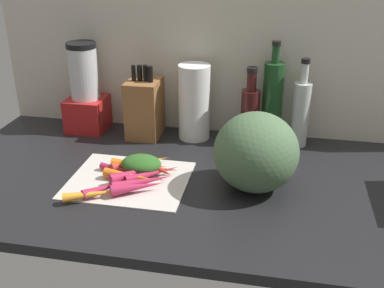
{
  "coord_description": "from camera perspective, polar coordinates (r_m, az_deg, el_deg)",
  "views": [
    {
      "loc": [
        15.73,
        -119.58,
        66.91
      ],
      "look_at": [
        -6.54,
        -5.74,
        13.66
      ],
      "focal_mm": 43.33,
      "sensor_mm": 36.0,
      "label": 1
    }
  ],
  "objects": [
    {
      "name": "knife_block",
      "position": [
        1.64,
        -5.86,
        4.45
      ],
      "size": [
        11.15,
        13.93,
        26.03
      ],
      "color": "brown",
      "rests_on": "ground_plane"
    },
    {
      "name": "carrot_6",
      "position": [
        1.41,
        -6.55,
        -2.68
      ],
      "size": [
        17.31,
        4.28,
        3.38
      ],
      "primitive_type": "cone",
      "rotation": [
        0.0,
        1.57,
        0.05
      ],
      "color": "orange",
      "rests_on": "cutting_board"
    },
    {
      "name": "bottle_1",
      "position": [
        1.6,
        9.84,
        5.15
      ],
      "size": [
        6.94,
        6.94,
        35.21
      ],
      "color": "#19421E",
      "rests_on": "ground_plane"
    },
    {
      "name": "carrot_greens_pile",
      "position": [
        1.4,
        -6.25,
        -2.44
      ],
      "size": [
        12.16,
        9.35,
        5.14
      ],
      "primitive_type": "ellipsoid",
      "color": "#2D6023",
      "rests_on": "cutting_board"
    },
    {
      "name": "carrot_10",
      "position": [
        1.32,
        -10.58,
        -5.3
      ],
      "size": [
        11.39,
        11.57,
        2.66
      ],
      "primitive_type": "cone",
      "rotation": [
        0.0,
        1.57,
        0.8
      ],
      "color": "#B2264C",
      "rests_on": "cutting_board"
    },
    {
      "name": "carrot_8",
      "position": [
        1.29,
        -12.01,
        -6.03
      ],
      "size": [
        15.99,
        9.63,
        2.64
      ],
      "primitive_type": "cone",
      "rotation": [
        0.0,
        1.57,
        0.46
      ],
      "color": "orange",
      "rests_on": "cutting_board"
    },
    {
      "name": "carrot_11",
      "position": [
        1.42,
        -9.15,
        -3.0
      ],
      "size": [
        11.54,
        3.95,
        2.11
      ],
      "primitive_type": "cone",
      "rotation": [
        0.0,
        1.57,
        -0.17
      ],
      "color": "#B2264C",
      "rests_on": "cutting_board"
    },
    {
      "name": "carrot_4",
      "position": [
        1.3,
        -6.78,
        -5.26
      ],
      "size": [
        14.4,
        9.8,
        3.27
      ],
      "primitive_type": "cone",
      "rotation": [
        0.0,
        1.57,
        0.49
      ],
      "color": "#B2264C",
      "rests_on": "cutting_board"
    },
    {
      "name": "blender_appliance",
      "position": [
        1.72,
        -12.96,
        6.09
      ],
      "size": [
        13.66,
        13.66,
        32.26
      ],
      "color": "red",
      "rests_on": "ground_plane"
    },
    {
      "name": "carrot_9",
      "position": [
        1.37,
        -4.86,
        -3.62
      ],
      "size": [
        14.72,
        13.02,
        2.59
      ],
      "primitive_type": "cone",
      "rotation": [
        0.0,
        1.57,
        0.7
      ],
      "color": "#B2264C",
      "rests_on": "cutting_board"
    },
    {
      "name": "carrot_5",
      "position": [
        1.37,
        -7.46,
        -3.65
      ],
      "size": [
        12.04,
        12.23,
        3.54
      ],
      "primitive_type": "cone",
      "rotation": [
        0.0,
        1.57,
        0.8
      ],
      "color": "#B2264C",
      "rests_on": "cutting_board"
    },
    {
      "name": "paper_towel_roll",
      "position": [
        1.61,
        0.28,
        5.17
      ],
      "size": [
        10.93,
        10.93,
        26.39
      ],
      "primitive_type": "cylinder",
      "color": "white",
      "rests_on": "ground_plane"
    },
    {
      "name": "carrot_2",
      "position": [
        1.39,
        -4.71,
        -3.09
      ],
      "size": [
        14.81,
        4.43,
        2.94
      ],
      "primitive_type": "cone",
      "rotation": [
        0.0,
        1.57,
        0.1
      ],
      "color": "red",
      "rests_on": "cutting_board"
    },
    {
      "name": "wall_back",
      "position": [
        1.63,
        5.35,
        11.47
      ],
      "size": [
        170.0,
        3.0,
        60.0
      ],
      "primitive_type": "cube",
      "color": "beige",
      "rests_on": "ground_plane"
    },
    {
      "name": "carrot_7",
      "position": [
        1.36,
        -7.4,
        -4.0
      ],
      "size": [
        17.65,
        4.89,
        2.95
      ],
      "primitive_type": "cone",
      "rotation": [
        0.0,
        1.57,
        -0.11
      ],
      "color": "orange",
      "rests_on": "cutting_board"
    },
    {
      "name": "cutting_board",
      "position": [
        1.38,
        -7.74,
        -4.34
      ],
      "size": [
        34.64,
        29.11,
        0.8
      ],
      "primitive_type": "cube",
      "color": "beige",
      "rests_on": "ground_plane"
    },
    {
      "name": "carrot_0",
      "position": [
        1.45,
        -6.08,
        -2.13
      ],
      "size": [
        16.54,
        10.52,
        2.03
      ],
      "primitive_type": "cone",
      "rotation": [
        0.0,
        1.57,
        0.51
      ],
      "color": "orange",
      "rests_on": "cutting_board"
    },
    {
      "name": "ground_plane",
      "position": [
        1.39,
        3.12,
        -4.94
      ],
      "size": [
        170.0,
        80.0,
        3.0
      ],
      "primitive_type": "cube",
      "color": "black"
    },
    {
      "name": "carrot_3",
      "position": [
        1.32,
        -6.14,
        -4.64
      ],
      "size": [
        16.35,
        12.48,
        3.31
      ],
      "primitive_type": "cone",
      "rotation": [
        0.0,
        1.57,
        0.59
      ],
      "color": "#B2264C",
      "rests_on": "cutting_board"
    },
    {
      "name": "carrot_12",
      "position": [
        1.44,
        -7.45,
        -2.28
      ],
      "size": [
        11.37,
        10.87,
        2.7
      ],
      "primitive_type": "cone",
      "rotation": [
        0.0,
        1.57,
        0.75
      ],
      "color": "red",
      "rests_on": "cutting_board"
    },
    {
      "name": "carrot_1",
      "position": [
        1.39,
        -4.18,
        -3.01
      ],
      "size": [
        11.31,
        9.45,
        3.6
      ],
      "primitive_type": "cone",
      "rotation": [
        0.0,
        1.57,
        -0.61
      ],
      "color": "red",
      "rests_on": "cutting_board"
    },
    {
      "name": "bottle_0",
      "position": [
        1.59,
        7.15,
        3.77
      ],
      "size": [
        6.38,
        6.38,
        26.83
      ],
      "color": "#471919",
      "rests_on": "ground_plane"
    },
    {
      "name": "winter_squash",
      "position": [
        1.3,
        7.89,
        -1.01
      ],
      "size": [
        23.71,
        23.32,
        22.66
      ],
      "primitive_type": "ellipsoid",
      "color": "#4C6B47",
      "rests_on": "ground_plane"
    },
    {
      "name": "bottle_2",
      "position": [
        1.6,
        13.22,
        3.87
      ],
      "size": [
        5.89,
        5.89,
        30.26
      ],
      "color": "silver",
      "rests_on": "ground_plane"
    }
  ]
}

